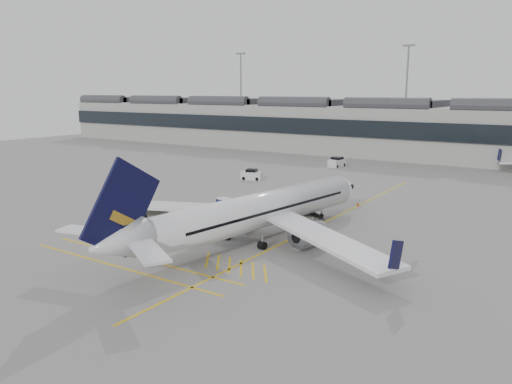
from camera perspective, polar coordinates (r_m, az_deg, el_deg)
The scene contains 17 objects.
ground at distance 53.44m, azimuth -6.70°, elevation -4.26°, with size 220.00×220.00×0.00m, color gray.
terminal at distance 116.27m, azimuth 16.88°, elevation 6.93°, with size 200.00×20.45×12.40m.
light_masts at distance 129.95m, azimuth 18.23°, elevation 10.98°, with size 113.00×0.60×25.45m.
apron_markings at distance 56.31m, azimuth 7.81°, elevation -3.46°, with size 0.25×60.00×0.01m, color gold.
airliner_main at distance 48.56m, azimuth -0.02°, elevation -2.29°, with size 33.26×36.58×9.76m.
belt_loader at distance 56.81m, azimuth 4.74°, elevation -2.68°, with size 4.88×2.50×1.93m.
baggage_cart_a at distance 56.95m, azimuth 5.13°, elevation -2.22°, with size 1.90×1.63×1.83m.
baggage_cart_b at distance 57.50m, azimuth -3.42°, elevation -2.04°, with size 1.81×1.51×1.87m.
baggage_cart_c at distance 60.47m, azimuth -3.71°, elevation -1.45°, with size 1.96×1.78×1.71m.
baggage_cart_d at distance 58.41m, azimuth -1.93°, elevation -1.89°, with size 1.90×1.68×1.72m.
ramp_agent_a at distance 56.32m, azimuth 3.71°, elevation -2.35°, with size 0.72×0.47×1.96m, color orange.
ramp_agent_b at distance 52.73m, azimuth -0.40°, elevation -3.41°, with size 0.85×0.67×1.76m, color orange.
pushback_tug at distance 58.91m, azimuth -11.44°, elevation -2.27°, with size 2.97×2.34×1.46m.
safety_cone_nose at distance 65.02m, azimuth 11.57°, elevation -1.33°, with size 0.37×0.37×0.52m, color #F24C0A.
safety_cone_engine at distance 51.00m, azimuth 6.92°, elevation -4.75°, with size 0.36×0.36×0.50m, color #F24C0A.
service_van_left at distance 82.29m, azimuth -0.50°, elevation 1.96°, with size 3.78×2.66×1.76m.
service_van_mid at distance 97.51m, azimuth 9.24°, elevation 3.36°, with size 2.35×3.98×1.94m.
Camera 1 is at (33.40, -39.13, 14.48)m, focal length 35.00 mm.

